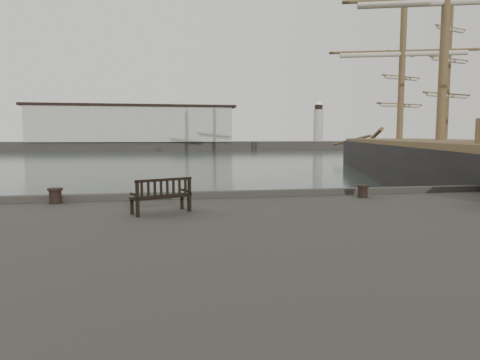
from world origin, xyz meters
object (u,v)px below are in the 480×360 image
object	(u,v)px
tall_ship_main	(438,170)
bollard_right	(363,191)
bench	(161,202)
bollard_left	(55,196)
tall_ship_far	(444,158)

from	to	relation	value
tall_ship_main	bollard_right	bearing A→B (deg)	-112.43
bench	tall_ship_main	size ratio (longest dim) A/B	0.03
bollard_right	bench	bearing A→B (deg)	-165.06
bollard_left	tall_ship_main	size ratio (longest dim) A/B	0.01
bollard_left	tall_ship_far	size ratio (longest dim) A/B	0.02
bench	bollard_right	size ratio (longest dim) A/B	3.98
tall_ship_main	tall_ship_far	xyz separation A→B (m)	(12.95, 17.37, -0.14)
bench	tall_ship_far	distance (m)	48.96
bollard_left	bollard_right	xyz separation A→B (m)	(8.62, -0.41, -0.02)
bollard_right	tall_ship_main	xyz separation A→B (m)	(14.45, 17.04, -0.89)
bollard_left	bollard_right	distance (m)	8.63
bollard_right	tall_ship_far	xyz separation A→B (m)	(27.40, 34.41, -1.03)
bench	bollard_right	distance (m)	6.02
bollard_left	tall_ship_main	world-z (taller)	tall_ship_main
tall_ship_main	tall_ship_far	size ratio (longest dim) A/B	1.85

